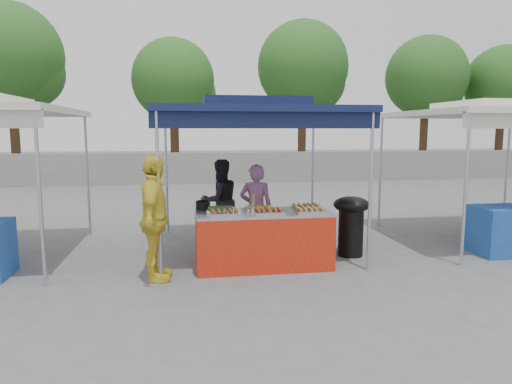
{
  "coord_description": "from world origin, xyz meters",
  "views": [
    {
      "loc": [
        -1.16,
        -6.68,
        2.05
      ],
      "look_at": [
        0.0,
        0.6,
        1.05
      ],
      "focal_mm": 32.0,
      "sensor_mm": 36.0,
      "label": 1
    }
  ],
  "objects": [
    {
      "name": "crate_stacked",
      "position": [
        0.25,
        0.57,
        0.43
      ],
      "size": [
        0.45,
        0.32,
        0.27
      ],
      "primitive_type": "cube",
      "color": "#13319A",
      "rests_on": "crate_right"
    },
    {
      "name": "cooking_pot",
      "position": [
        -0.88,
        0.23,
        0.91
      ],
      "size": [
        0.22,
        0.22,
        0.13
      ],
      "primitive_type": "cylinder",
      "color": "black",
      "rests_on": "vendor_table"
    },
    {
      "name": "food_tray_bl",
      "position": [
        -0.63,
        -0.04,
        0.88
      ],
      "size": [
        0.42,
        0.3,
        0.07
      ],
      "color": "silver",
      "rests_on": "vendor_table"
    },
    {
      "name": "food_tray_br",
      "position": [
        0.66,
        -0.05,
        0.88
      ],
      "size": [
        0.42,
        0.3,
        0.07
      ],
      "color": "silver",
      "rests_on": "vendor_table"
    },
    {
      "name": "tree_0",
      "position": [
        -7.68,
        13.08,
        4.81
      ],
      "size": [
        4.09,
        4.09,
        7.03
      ],
      "color": "#3D2717",
      "rests_on": "ground_plane"
    },
    {
      "name": "customer_person",
      "position": [
        -1.56,
        -0.46,
        0.86
      ],
      "size": [
        0.48,
        1.03,
        1.72
      ],
      "primitive_type": "imported",
      "rotation": [
        0.0,
        0.0,
        1.51
      ],
      "color": "gold",
      "rests_on": "ground_plane"
    },
    {
      "name": "main_canopy",
      "position": [
        0.0,
        0.97,
        2.37
      ],
      "size": [
        3.2,
        3.2,
        2.57
      ],
      "color": "#B2B2B9",
      "rests_on": "ground_plane"
    },
    {
      "name": "neighbor_stall_right",
      "position": [
        4.5,
        0.57,
        1.6
      ],
      "size": [
        3.2,
        3.2,
        2.57
      ],
      "color": "#B2B2B9",
      "rests_on": "ground_plane"
    },
    {
      "name": "food_tray_fr",
      "position": [
        0.65,
        -0.33,
        0.88
      ],
      "size": [
        0.42,
        0.3,
        0.07
      ],
      "color": "silver",
      "rests_on": "vendor_table"
    },
    {
      "name": "tree_3",
      "position": [
        10.04,
        13.23,
        4.32
      ],
      "size": [
        3.7,
        3.68,
        6.32
      ],
      "color": "#3D2717",
      "rests_on": "ground_plane"
    },
    {
      "name": "vendor_table",
      "position": [
        0.0,
        -0.1,
        0.43
      ],
      "size": [
        2.0,
        0.8,
        0.85
      ],
      "color": "red",
      "rests_on": "ground_plane"
    },
    {
      "name": "helper_man",
      "position": [
        -0.51,
        1.59,
        0.76
      ],
      "size": [
        0.9,
        0.8,
        1.53
      ],
      "primitive_type": "imported",
      "rotation": [
        0.0,
        0.0,
        3.5
      ],
      "color": "black",
      "rests_on": "ground_plane"
    },
    {
      "name": "back_wall",
      "position": [
        0.0,
        11.0,
        0.6
      ],
      "size": [
        40.0,
        0.25,
        1.2
      ],
      "primitive_type": "cube",
      "color": "slate",
      "rests_on": "ground_plane"
    },
    {
      "name": "food_tray_bm",
      "position": [
        -0.04,
        -0.01,
        0.88
      ],
      "size": [
        0.42,
        0.3,
        0.07
      ],
      "color": "silver",
      "rests_on": "vendor_table"
    },
    {
      "name": "tree_2",
      "position": [
        4.17,
        13.06,
        4.62
      ],
      "size": [
        3.93,
        3.93,
        6.75
      ],
      "color": "#3D2717",
      "rests_on": "ground_plane"
    },
    {
      "name": "ground_plane",
      "position": [
        0.0,
        0.0,
        0.0
      ],
      "size": [
        80.0,
        80.0,
        0.0
      ],
      "primitive_type": "plane",
      "color": "#555557"
    },
    {
      "name": "wok_burner",
      "position": [
        1.53,
        0.31,
        0.58
      ],
      "size": [
        0.59,
        0.59,
        0.99
      ],
      "rotation": [
        0.0,
        0.0,
        0.19
      ],
      "color": "black",
      "rests_on": "ground_plane"
    },
    {
      "name": "food_tray_fm",
      "position": [
        0.04,
        -0.34,
        0.88
      ],
      "size": [
        0.42,
        0.3,
        0.07
      ],
      "color": "silver",
      "rests_on": "vendor_table"
    },
    {
      "name": "vendor_woman",
      "position": [
        0.01,
        0.69,
        0.75
      ],
      "size": [
        0.61,
        0.47,
        1.5
      ],
      "primitive_type": "imported",
      "rotation": [
        0.0,
        0.0,
        2.93
      ],
      "color": "#825377",
      "rests_on": "ground_plane"
    },
    {
      "name": "skewer_cup",
      "position": [
        -0.18,
        -0.23,
        0.9
      ],
      "size": [
        0.07,
        0.07,
        0.09
      ],
      "primitive_type": "cylinder",
      "color": "#B2B2B9",
      "rests_on": "vendor_table"
    },
    {
      "name": "crate_left",
      "position": [
        -0.46,
        0.5,
        0.16
      ],
      "size": [
        0.55,
        0.38,
        0.33
      ],
      "primitive_type": "cube",
      "color": "#13319A",
      "rests_on": "ground_plane"
    },
    {
      "name": "tree_1",
      "position": [
        -1.36,
        12.77,
        3.95
      ],
      "size": [
        3.44,
        3.37,
        5.79
      ],
      "color": "#3D2717",
      "rests_on": "ground_plane"
    },
    {
      "name": "crate_right",
      "position": [
        0.25,
        0.57,
        0.14
      ],
      "size": [
        0.48,
        0.34,
        0.29
      ],
      "primitive_type": "cube",
      "color": "#13319A",
      "rests_on": "ground_plane"
    },
    {
      "name": "food_tray_fl",
      "position": [
        -0.6,
        -0.34,
        0.88
      ],
      "size": [
        0.42,
        0.3,
        0.07
      ],
      "color": "silver",
      "rests_on": "vendor_table"
    },
    {
      "name": "tree_4",
      "position": [
        13.9,
        13.18,
        4.1
      ],
      "size": [
        3.54,
        3.49,
        6.0
      ],
      "color": "#3D2717",
      "rests_on": "ground_plane"
    }
  ]
}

